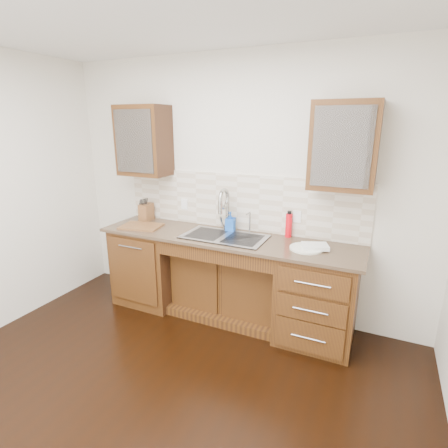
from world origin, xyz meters
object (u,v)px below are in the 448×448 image
at_px(soap_bottle, 230,222).
at_px(plate, 306,248).
at_px(water_bottle, 289,225).
at_px(cutting_board, 141,226).
at_px(knife_block, 146,212).

relative_size(soap_bottle, plate, 0.69).
relative_size(water_bottle, cutting_board, 0.56).
xyz_separation_m(soap_bottle, water_bottle, (0.61, 0.07, 0.02)).
bearing_deg(cutting_board, knife_block, 114.51).
height_order(soap_bottle, plate, soap_bottle).
bearing_deg(plate, cutting_board, -177.93).
distance_m(knife_block, cutting_board, 0.29).
bearing_deg(knife_block, soap_bottle, -3.67).
relative_size(soap_bottle, knife_block, 1.05).
xyz_separation_m(soap_bottle, plate, (0.85, -0.22, -0.10)).
bearing_deg(water_bottle, plate, -49.32).
distance_m(soap_bottle, water_bottle, 0.61).
relative_size(water_bottle, plate, 0.79).
distance_m(soap_bottle, plate, 0.88).
xyz_separation_m(water_bottle, knife_block, (-1.67, -0.09, -0.02)).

